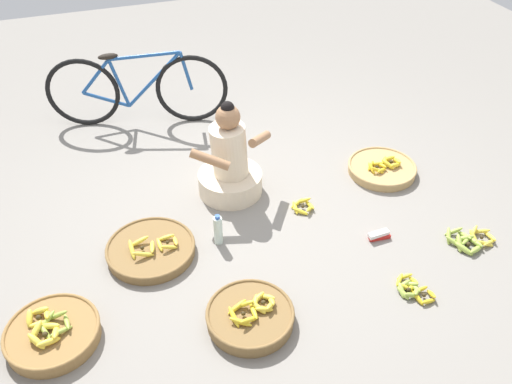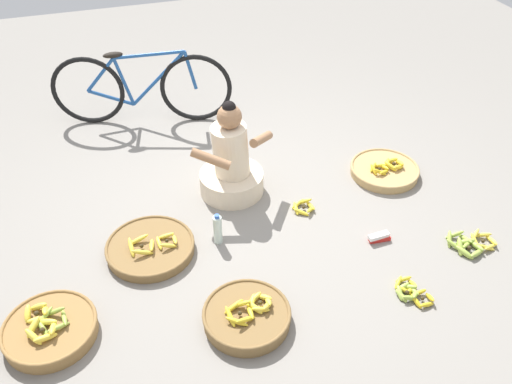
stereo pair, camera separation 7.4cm
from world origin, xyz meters
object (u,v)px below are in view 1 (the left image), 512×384
Objects in this scene: banana_basket_front_center at (250,316)px; water_bottle at (218,230)px; loose_bananas_back_left at (469,240)px; vendor_woman_front at (230,165)px; loose_bananas_near_vendor at (303,206)px; banana_basket_back_center at (382,168)px; banana_basket_near_bicycle at (52,333)px; packet_carton_stack at (379,235)px; loose_bananas_mid_left at (412,289)px; bicycle_leaning at (137,90)px; banana_basket_back_right at (151,249)px.

banana_basket_front_center is 2.17× the size of water_bottle.
vendor_woman_front is at bearing 141.42° from loose_bananas_back_left.
banana_basket_back_center is at bearing 14.92° from loose_bananas_near_vendor.
banana_basket_near_bicycle is (-1.45, -1.04, -0.21)m from vendor_woman_front.
banana_basket_front_center is (-0.28, -1.31, -0.21)m from vendor_woman_front.
packet_carton_stack is at bearing 19.69° from banana_basket_front_center.
banana_basket_back_center is at bearing 68.70° from loose_bananas_mid_left.
bicycle_leaning is at bearing 110.43° from vendor_woman_front.
banana_basket_back_right is 1.67m from packet_carton_stack.
packet_carton_stack is (0.05, 0.53, 0.00)m from loose_bananas_mid_left.
banana_basket_near_bicycle is 2.32m from packet_carton_stack.
vendor_woman_front is 1.42× the size of banana_basket_back_center.
banana_basket_back_right is at bearing 163.30° from loose_bananas_back_left.
water_bottle is (0.24, -1.89, -0.24)m from bicycle_leaning.
bicycle_leaning is at bearing 97.14° from water_bottle.
packet_carton_stack is (-0.44, -0.73, -0.01)m from banana_basket_back_center.
banana_basket_back_center is 1.61m from water_bottle.
banana_basket_back_right reaches higher than packet_carton_stack.
loose_bananas_mid_left is at bearing -64.62° from bicycle_leaning.
loose_bananas_back_left is at bearing -38.58° from vendor_woman_front.
loose_bananas_near_vendor is 0.54× the size of loose_bananas_back_left.
banana_basket_back_right is at bearing -97.82° from bicycle_leaning.
banana_basket_back_center is (1.81, -1.52, -0.31)m from bicycle_leaning.
vendor_woman_front is 4.79× the size of packet_carton_stack.
banana_basket_front_center is at bearing 173.74° from loose_bananas_mid_left.
vendor_woman_front is 0.66m from loose_bananas_near_vendor.
loose_bananas_near_vendor is at bearing -60.86° from bicycle_leaning.
vendor_woman_front reaches higher than loose_bananas_back_left.
banana_basket_back_right reaches higher than loose_bananas_back_left.
loose_bananas_back_left is at bearing -24.03° from packet_carton_stack.
water_bottle is at bearing -5.44° from banana_basket_back_right.
loose_bananas_back_left is 0.70m from loose_bananas_mid_left.
vendor_woman_front reaches higher than packet_carton_stack.
banana_basket_back_right reaches higher than banana_basket_back_center.
banana_basket_back_right reaches higher than loose_bananas_mid_left.
vendor_woman_front reaches higher than loose_bananas_near_vendor.
banana_basket_near_bicycle is 2.03m from loose_bananas_near_vendor.
bicycle_leaning is at bearing 115.38° from loose_bananas_mid_left.
banana_basket_back_right reaches higher than loose_bananas_near_vendor.
loose_bananas_mid_left is at bearing -71.50° from loose_bananas_near_vendor.
banana_basket_back_right is 2.31m from loose_bananas_back_left.
banana_basket_front_center is at bearing -59.55° from banana_basket_back_right.
loose_bananas_near_vendor is (1.92, 0.64, -0.03)m from banana_basket_near_bicycle.
loose_bananas_near_vendor is at bearing 4.88° from banana_basket_back_right.
bicycle_leaning is 6.44× the size of water_bottle.
water_bottle is 1.49× the size of packet_carton_stack.
loose_bananas_near_vendor is at bearing 50.72° from banana_basket_front_center.
banana_basket_front_center is (1.18, -0.27, -0.00)m from banana_basket_near_bicycle.
bicycle_leaning is 3.20m from loose_bananas_back_left.
loose_bananas_back_left is at bearing -19.71° from water_bottle.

